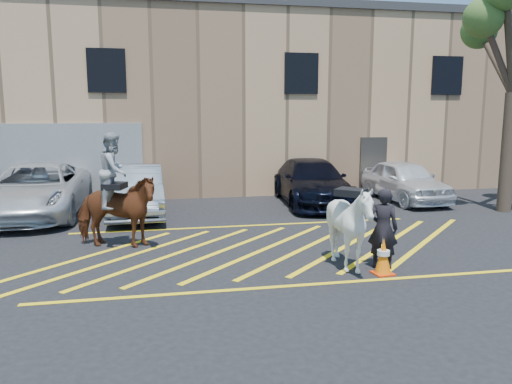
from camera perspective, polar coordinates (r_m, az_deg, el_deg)
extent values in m
plane|color=black|center=(12.07, 0.54, -6.24)|extent=(90.00, 90.00, 0.00)
imported|color=silver|center=(16.77, -23.80, 0.20)|extent=(2.75, 5.87, 1.62)
imported|color=#90969D|center=(16.00, -13.63, 0.18)|extent=(1.79, 4.73, 1.54)
imported|color=black|center=(17.54, 6.40, 1.14)|extent=(2.52, 5.41, 1.53)
imported|color=white|center=(18.74, 16.61, 1.24)|extent=(1.90, 4.37, 1.47)
imported|color=black|center=(10.58, 14.30, -4.06)|extent=(0.72, 0.62, 1.68)
cube|color=tan|center=(23.50, -5.55, 9.90)|extent=(32.00, 10.00, 7.00)
cube|color=#2D2D30|center=(23.82, -5.69, 18.71)|extent=(32.20, 10.20, 0.30)
cube|color=black|center=(18.46, -16.72, 13.16)|extent=(1.30, 0.08, 1.50)
cube|color=black|center=(19.16, 5.21, 13.34)|extent=(1.30, 0.08, 1.50)
cube|color=black|center=(21.63, 21.01, 12.31)|extent=(1.30, 0.08, 1.50)
cube|color=#38332D|center=(20.28, 13.23, 3.01)|extent=(1.10, 0.08, 2.20)
cube|color=yellow|center=(11.68, -19.92, -7.31)|extent=(4.20, 4.20, 0.01)
cube|color=yellow|center=(11.56, -14.73, -7.22)|extent=(4.20, 4.20, 0.01)
cube|color=yellow|center=(11.54, -9.48, -7.07)|extent=(4.20, 4.20, 0.01)
cube|color=yellow|center=(11.61, -4.26, -6.86)|extent=(4.20, 4.20, 0.01)
cube|color=yellow|center=(11.78, 0.85, -6.60)|extent=(4.20, 4.20, 0.01)
cube|color=yellow|center=(12.04, 5.77, -6.30)|extent=(4.20, 4.20, 0.01)
cube|color=yellow|center=(12.38, 10.44, -5.97)|extent=(4.20, 4.20, 0.01)
cube|color=yellow|center=(12.80, 14.84, -5.62)|extent=(4.20, 4.20, 0.01)
cube|color=yellow|center=(13.29, 18.93, -5.27)|extent=(4.20, 4.20, 0.01)
cube|color=yellow|center=(14.16, -1.29, -3.88)|extent=(9.50, 0.12, 0.01)
cube|color=yellow|center=(9.47, 4.08, -10.64)|extent=(9.50, 0.12, 0.01)
imported|color=maroon|center=(12.25, -15.73, -2.14)|extent=(2.26, 1.49, 1.75)
imported|color=gray|center=(12.11, -15.93, 2.37)|extent=(0.89, 1.02, 1.78)
cube|color=black|center=(12.15, -15.86, 0.68)|extent=(0.60, 0.67, 0.14)
imported|color=silver|center=(10.31, 10.68, -3.91)|extent=(2.19, 2.20, 1.81)
cube|color=black|center=(10.18, 10.80, -0.02)|extent=(0.72, 0.72, 0.14)
cube|color=red|center=(10.42, 14.26, -8.99)|extent=(0.42, 0.42, 0.03)
cone|color=orange|center=(10.31, 14.34, -7.06)|extent=(0.32, 0.32, 0.70)
cylinder|color=silver|center=(10.29, 14.36, -6.74)|extent=(0.25, 0.25, 0.10)
cylinder|color=#4B3D2D|center=(17.88, 26.85, 4.02)|extent=(0.44, 0.44, 3.80)
cylinder|color=#47342B|center=(18.53, 25.67, 13.26)|extent=(0.33, 1.88, 2.34)
cylinder|color=#4E382F|center=(17.53, 25.96, 13.67)|extent=(1.40, 0.20, 2.39)
cylinder|color=#433428|center=(17.43, 26.97, 14.80)|extent=(1.16, 0.77, 3.11)
sphere|color=#3A642A|center=(19.31, 24.14, 16.47)|extent=(1.20, 1.20, 1.20)
sphere|color=#4A672C|center=(17.32, 24.55, 17.66)|extent=(1.20, 1.20, 1.20)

